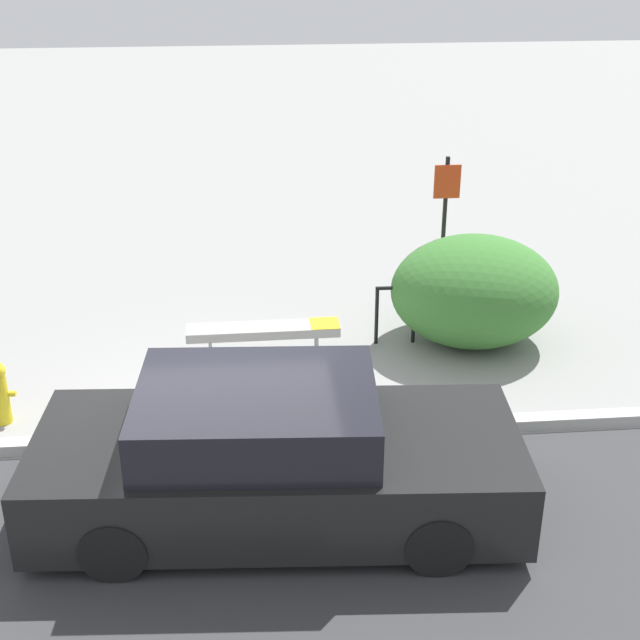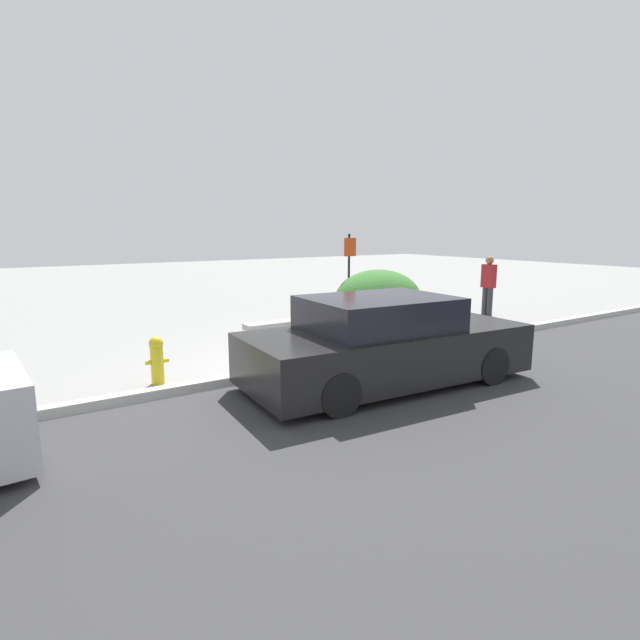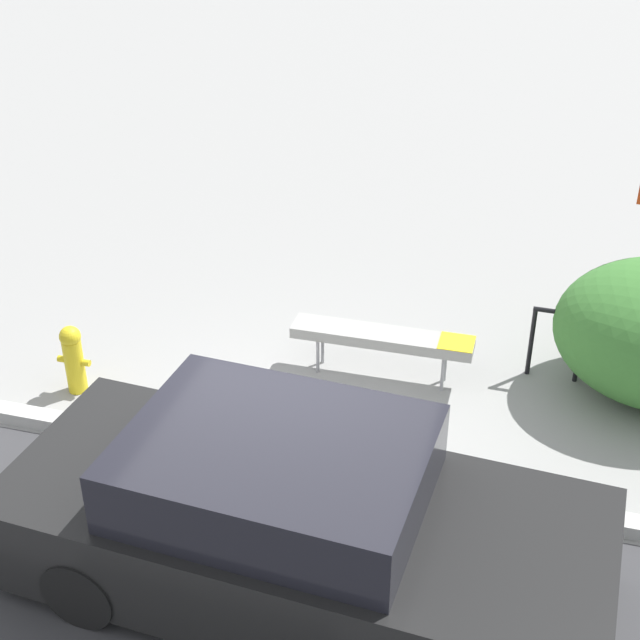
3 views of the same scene
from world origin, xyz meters
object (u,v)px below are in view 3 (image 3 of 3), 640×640
at_px(fire_hydrant, 73,357).
at_px(bike_rack, 557,337).
at_px(parked_car_near, 295,523).
at_px(bench, 383,338).

bearing_deg(fire_hydrant, bike_rack, 18.52).
bearing_deg(fire_hydrant, parked_car_near, -33.19).
distance_m(bike_rack, fire_hydrant, 5.03).
height_order(bench, fire_hydrant, fire_hydrant).
bearing_deg(fire_hydrant, bench, 20.32).
distance_m(bike_rack, parked_car_near, 3.98).
xyz_separation_m(bike_rack, parked_car_near, (-1.77, -3.56, 0.14)).
height_order(fire_hydrant, parked_car_near, parked_car_near).
xyz_separation_m(bench, bike_rack, (1.76, 0.48, 0.02)).
relative_size(bike_rack, fire_hydrant, 1.08).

